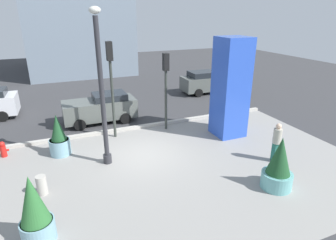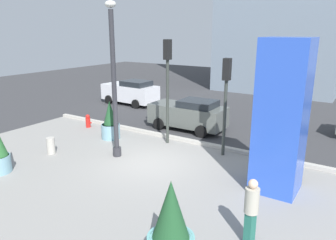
{
  "view_description": "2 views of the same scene",
  "coord_description": "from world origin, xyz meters",
  "px_view_note": "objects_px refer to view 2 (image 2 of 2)",
  "views": [
    {
      "loc": [
        -3.42,
        -11.24,
        6.22
      ],
      "look_at": [
        0.89,
        -0.84,
        1.89
      ],
      "focal_mm": 30.28,
      "sensor_mm": 36.0,
      "label": 1
    },
    {
      "loc": [
        7.3,
        -9.93,
        5.29
      ],
      "look_at": [
        1.36,
        -0.73,
        2.23
      ],
      "focal_mm": 34.41,
      "sensor_mm": 36.0,
      "label": 2
    }
  ],
  "objects_px": {
    "potted_plant_by_pillar": "(110,123)",
    "traffic_light_corner": "(226,91)",
    "traffic_light_far_side": "(168,75)",
    "art_pillar_blue": "(281,118)",
    "car_intersection": "(131,92)",
    "concrete_bollard": "(51,146)",
    "car_far_lane": "(189,114)",
    "pedestrian_by_curb": "(251,208)",
    "fire_hydrant": "(88,121)",
    "lamp_post": "(114,85)",
    "potted_plant_near_left": "(171,226)"
  },
  "relations": [
    {
      "from": "concrete_bollard",
      "to": "traffic_light_far_side",
      "type": "bearing_deg",
      "value": 48.38
    },
    {
      "from": "lamp_post",
      "to": "potted_plant_near_left",
      "type": "distance_m",
      "value": 7.3
    },
    {
      "from": "traffic_light_far_side",
      "to": "fire_hydrant",
      "type": "bearing_deg",
      "value": -177.32
    },
    {
      "from": "art_pillar_blue",
      "to": "pedestrian_by_curb",
      "type": "distance_m",
      "value": 3.68
    },
    {
      "from": "lamp_post",
      "to": "car_intersection",
      "type": "relative_size",
      "value": 1.48
    },
    {
      "from": "traffic_light_corner",
      "to": "car_intersection",
      "type": "relative_size",
      "value": 0.97
    },
    {
      "from": "potted_plant_by_pillar",
      "to": "potted_plant_near_left",
      "type": "bearing_deg",
      "value": -38.85
    },
    {
      "from": "art_pillar_blue",
      "to": "traffic_light_corner",
      "type": "bearing_deg",
      "value": 144.83
    },
    {
      "from": "traffic_light_far_side",
      "to": "car_intersection",
      "type": "bearing_deg",
      "value": 140.51
    },
    {
      "from": "fire_hydrant",
      "to": "traffic_light_far_side",
      "type": "xyz_separation_m",
      "value": [
        5.19,
        0.24,
        2.93
      ]
    },
    {
      "from": "car_intersection",
      "to": "art_pillar_blue",
      "type": "bearing_deg",
      "value": -31.34
    },
    {
      "from": "potted_plant_by_pillar",
      "to": "lamp_post",
      "type": "bearing_deg",
      "value": -41.25
    },
    {
      "from": "potted_plant_by_pillar",
      "to": "traffic_light_corner",
      "type": "relative_size",
      "value": 0.47
    },
    {
      "from": "lamp_post",
      "to": "car_far_lane",
      "type": "xyz_separation_m",
      "value": [
        0.67,
        5.12,
        -2.25
      ]
    },
    {
      "from": "concrete_bollard",
      "to": "pedestrian_by_curb",
      "type": "relative_size",
      "value": 0.42
    },
    {
      "from": "art_pillar_blue",
      "to": "pedestrian_by_curb",
      "type": "relative_size",
      "value": 2.84
    },
    {
      "from": "fire_hydrant",
      "to": "car_intersection",
      "type": "distance_m",
      "value": 6.27
    },
    {
      "from": "potted_plant_by_pillar",
      "to": "fire_hydrant",
      "type": "relative_size",
      "value": 2.61
    },
    {
      "from": "lamp_post",
      "to": "concrete_bollard",
      "type": "bearing_deg",
      "value": -152.26
    },
    {
      "from": "traffic_light_corner",
      "to": "pedestrian_by_curb",
      "type": "distance_m",
      "value": 6.37
    },
    {
      "from": "art_pillar_blue",
      "to": "potted_plant_by_pillar",
      "type": "distance_m",
      "value": 8.68
    },
    {
      "from": "traffic_light_far_side",
      "to": "concrete_bollard",
      "type": "bearing_deg",
      "value": -131.62
    },
    {
      "from": "car_intersection",
      "to": "lamp_post",
      "type": "bearing_deg",
      "value": -54.13
    },
    {
      "from": "art_pillar_blue",
      "to": "traffic_light_far_side",
      "type": "xyz_separation_m",
      "value": [
        -5.68,
        1.96,
        0.75
      ]
    },
    {
      "from": "lamp_post",
      "to": "concrete_bollard",
      "type": "relative_size",
      "value": 8.54
    },
    {
      "from": "lamp_post",
      "to": "traffic_light_corner",
      "type": "xyz_separation_m",
      "value": [
        3.82,
        2.62,
        -0.28
      ]
    },
    {
      "from": "traffic_light_corner",
      "to": "car_far_lane",
      "type": "xyz_separation_m",
      "value": [
        -3.15,
        2.5,
        -1.98
      ]
    },
    {
      "from": "fire_hydrant",
      "to": "traffic_light_corner",
      "type": "bearing_deg",
      "value": 1.73
    },
    {
      "from": "lamp_post",
      "to": "fire_hydrant",
      "type": "relative_size",
      "value": 8.54
    },
    {
      "from": "traffic_light_corner",
      "to": "traffic_light_far_side",
      "type": "distance_m",
      "value": 2.93
    },
    {
      "from": "art_pillar_blue",
      "to": "traffic_light_corner",
      "type": "distance_m",
      "value": 3.41
    },
    {
      "from": "traffic_light_far_side",
      "to": "car_far_lane",
      "type": "bearing_deg",
      "value": 95.75
    },
    {
      "from": "art_pillar_blue",
      "to": "car_far_lane",
      "type": "bearing_deg",
      "value": 143.05
    },
    {
      "from": "potted_plant_near_left",
      "to": "potted_plant_by_pillar",
      "type": "height_order",
      "value": "potted_plant_near_left"
    },
    {
      "from": "traffic_light_corner",
      "to": "traffic_light_far_side",
      "type": "bearing_deg",
      "value": -179.96
    },
    {
      "from": "concrete_bollard",
      "to": "car_far_lane",
      "type": "height_order",
      "value": "car_far_lane"
    },
    {
      "from": "art_pillar_blue",
      "to": "fire_hydrant",
      "type": "xyz_separation_m",
      "value": [
        -10.86,
        1.71,
        -2.18
      ]
    },
    {
      "from": "potted_plant_by_pillar",
      "to": "pedestrian_by_curb",
      "type": "bearing_deg",
      "value": -26.28
    },
    {
      "from": "potted_plant_near_left",
      "to": "pedestrian_by_curb",
      "type": "bearing_deg",
      "value": 49.89
    },
    {
      "from": "lamp_post",
      "to": "traffic_light_far_side",
      "type": "distance_m",
      "value": 2.78
    },
    {
      "from": "potted_plant_by_pillar",
      "to": "traffic_light_corner",
      "type": "xyz_separation_m",
      "value": [
        5.67,
        1.0,
        2.02
      ]
    },
    {
      "from": "lamp_post",
      "to": "traffic_light_corner",
      "type": "distance_m",
      "value": 4.64
    },
    {
      "from": "potted_plant_near_left",
      "to": "car_intersection",
      "type": "height_order",
      "value": "potted_plant_near_left"
    },
    {
      "from": "car_intersection",
      "to": "pedestrian_by_curb",
      "type": "relative_size",
      "value": 2.42
    },
    {
      "from": "potted_plant_by_pillar",
      "to": "traffic_light_far_side",
      "type": "distance_m",
      "value": 3.85
    },
    {
      "from": "concrete_bollard",
      "to": "car_intersection",
      "type": "distance_m",
      "value": 10.35
    },
    {
      "from": "concrete_bollard",
      "to": "traffic_light_corner",
      "type": "distance_m",
      "value": 7.99
    },
    {
      "from": "car_intersection",
      "to": "traffic_light_corner",
      "type": "bearing_deg",
      "value": -30.2
    },
    {
      "from": "art_pillar_blue",
      "to": "potted_plant_by_pillar",
      "type": "height_order",
      "value": "art_pillar_blue"
    },
    {
      "from": "traffic_light_far_side",
      "to": "car_far_lane",
      "type": "relative_size",
      "value": 1.17
    }
  ]
}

